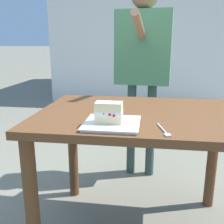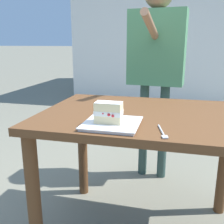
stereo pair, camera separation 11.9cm
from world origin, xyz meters
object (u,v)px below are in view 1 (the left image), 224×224
Objects in this scene: patio_table at (139,134)px; cake_slice at (109,113)px; dessert_plate at (112,124)px; dessert_fork at (164,131)px; diner_person at (143,51)px.

cake_slice reaches higher than patio_table.
dessert_plate is 0.24m from dessert_fork.
diner_person is (-0.12, -1.04, 0.24)m from cake_slice.
diner_person reaches higher than dessert_fork.
diner_person is at bearing -96.65° from cake_slice.
patio_table is 0.88m from diner_person.
dessert_fork reaches higher than patio_table.
dessert_plate is 1.07m from diner_person.
dessert_plate is at bearing 65.54° from patio_table.
patio_table is 4.39× the size of dessert_plate.
cake_slice is at bearing 64.19° from patio_table.
diner_person is at bearing -89.20° from patio_table.
dessert_fork is (-0.23, 0.05, -0.00)m from dessert_plate.
diner_person is at bearing -96.00° from dessert_plate.
dessert_plate is (0.12, 0.26, 0.14)m from patio_table.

